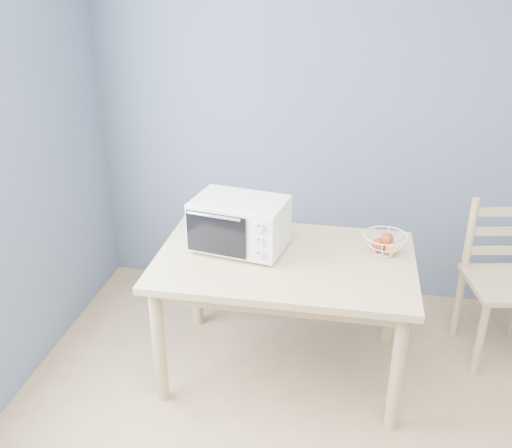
% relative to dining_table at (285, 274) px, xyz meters
% --- Properties ---
extents(room, '(4.01, 4.51, 2.61)m').
position_rel_dining_table_xyz_m(room, '(0.55, -1.26, 0.65)').
color(room, tan).
rests_on(room, ground).
extents(dining_table, '(1.40, 0.90, 0.75)m').
position_rel_dining_table_xyz_m(dining_table, '(0.00, 0.00, 0.00)').
color(dining_table, tan).
rests_on(dining_table, ground).
extents(toaster_oven, '(0.55, 0.43, 0.29)m').
position_rel_dining_table_xyz_m(toaster_oven, '(-0.28, 0.07, 0.26)').
color(toaster_oven, white).
rests_on(toaster_oven, dining_table).
extents(fruit_basket, '(0.28, 0.28, 0.12)m').
position_rel_dining_table_xyz_m(fruit_basket, '(0.53, 0.15, 0.16)').
color(fruit_basket, silver).
rests_on(fruit_basket, dining_table).
extents(dining_chair, '(0.52, 0.52, 0.96)m').
position_rel_dining_table_xyz_m(dining_chair, '(1.27, 0.42, -0.18)').
color(dining_chair, tan).
rests_on(dining_chair, ground).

